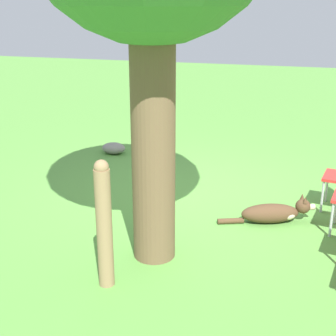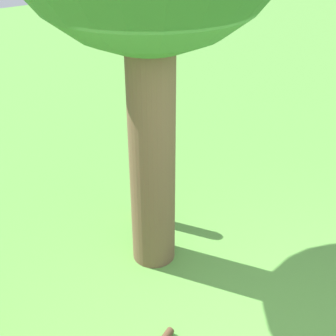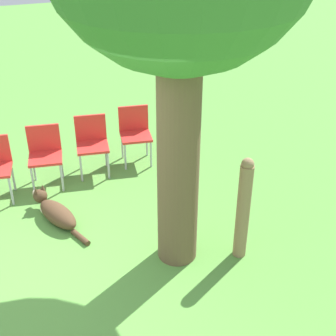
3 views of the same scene
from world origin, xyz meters
name	(u,v)px [view 1 (image 1 of 3)]	position (x,y,z in m)	size (l,w,h in m)	color
ground_plane	(193,199)	(0.00, 0.00, 0.00)	(30.00, 30.00, 0.00)	#56933D
dog	(275,213)	(-1.10, 0.38, 0.12)	(1.12, 0.54, 0.34)	#513823
fence_post	(104,224)	(0.28, 2.20, 0.62)	(0.15, 0.15, 1.23)	#937551
garden_rock	(114,148)	(1.84, -1.58, 0.10)	(0.42, 0.31, 0.20)	gray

